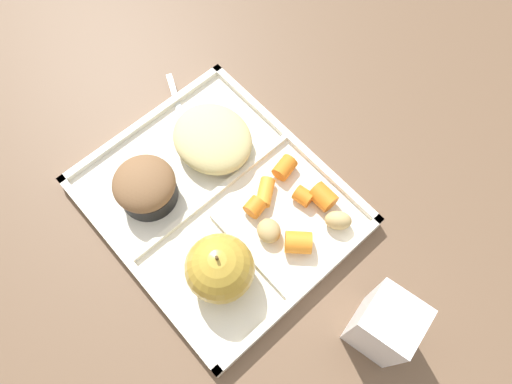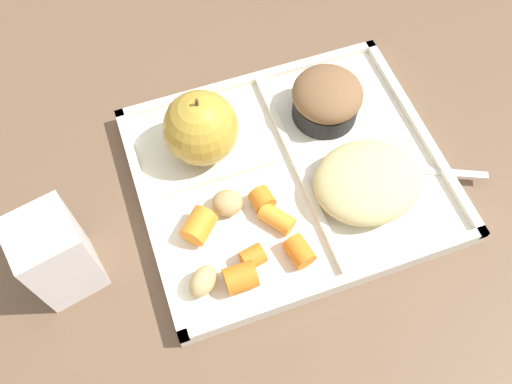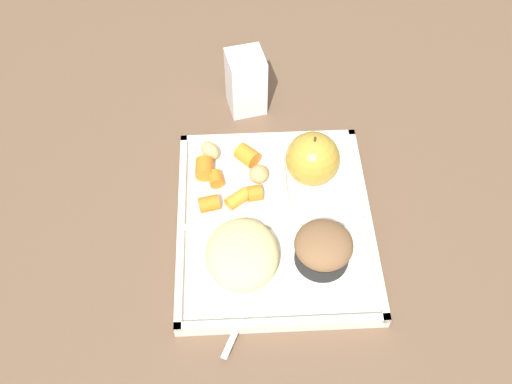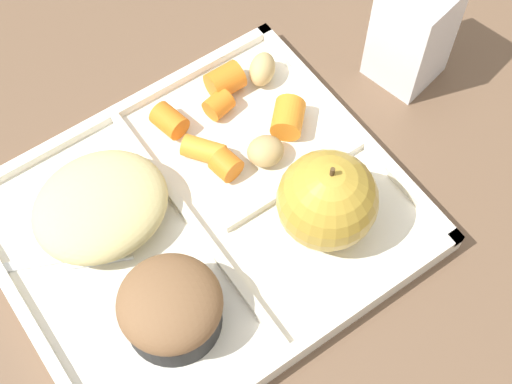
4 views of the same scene
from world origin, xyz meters
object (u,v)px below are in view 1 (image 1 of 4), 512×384
object	(u,v)px
plastic_fork	(184,126)
milk_carton	(384,325)
bran_muffin	(145,186)
lunch_tray	(218,203)
green_apple	(220,268)

from	to	relation	value
plastic_fork	milk_carton	xyz separation A→B (m)	(-0.37, 0.01, 0.04)
bran_muffin	milk_carton	bearing A→B (deg)	-163.63
lunch_tray	plastic_fork	bearing A→B (deg)	-17.98
plastic_fork	lunch_tray	bearing A→B (deg)	162.02
plastic_fork	milk_carton	bearing A→B (deg)	178.94
bran_muffin	plastic_fork	xyz separation A→B (m)	(0.05, -0.10, -0.03)
bran_muffin	green_apple	bearing A→B (deg)	-180.00
bran_muffin	plastic_fork	distance (m)	0.12
green_apple	bran_muffin	size ratio (longest dim) A/B	1.12
green_apple	milk_carton	distance (m)	0.19
green_apple	milk_carton	size ratio (longest dim) A/B	0.82
green_apple	milk_carton	xyz separation A→B (m)	(-0.17, -0.09, -0.00)
plastic_fork	milk_carton	distance (m)	0.37
lunch_tray	bran_muffin	size ratio (longest dim) A/B	4.14
bran_muffin	milk_carton	xyz separation A→B (m)	(-0.31, -0.09, 0.01)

